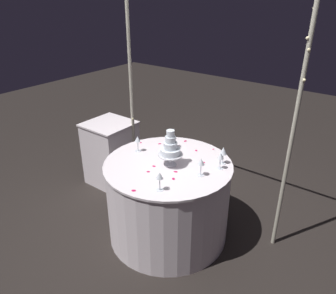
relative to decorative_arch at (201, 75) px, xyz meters
name	(u,v)px	position (x,y,z in m)	size (l,w,h in m)	color
ground_plane	(168,232)	(0.00, -0.50, -1.50)	(12.00, 12.00, 0.00)	black
decorative_arch	(201,75)	(0.00, 0.00, 0.00)	(1.85, 0.06, 2.36)	#B7B29E
main_table	(168,200)	(0.00, -0.50, -1.11)	(1.17, 1.17, 0.80)	white
side_table	(111,153)	(-1.16, -0.14, -1.11)	(0.53, 0.53, 0.79)	white
tiered_cake	(170,148)	(0.03, -0.51, -0.54)	(0.22, 0.22, 0.33)	silver
wine_glass_0	(201,163)	(0.35, -0.51, -0.59)	(0.06, 0.06, 0.16)	silver
wine_glass_1	(138,140)	(-0.38, -0.48, -0.59)	(0.06, 0.06, 0.16)	silver
wine_glass_2	(160,177)	(0.21, -0.89, -0.59)	(0.06, 0.06, 0.16)	silver
wine_glass_3	(223,151)	(0.39, -0.20, -0.59)	(0.06, 0.06, 0.16)	silver
wine_glass_4	(173,137)	(-0.16, -0.21, -0.59)	(0.07, 0.07, 0.15)	silver
wine_glass_5	(220,157)	(0.42, -0.30, -0.59)	(0.06, 0.06, 0.15)	silver
rose_petal_0	(213,149)	(0.18, 0.00, -0.71)	(0.03, 0.02, 0.00)	#C61951
rose_petal_1	(141,143)	(-0.49, -0.32, -0.71)	(0.02, 0.02, 0.00)	#C61951
rose_petal_2	(185,141)	(-0.14, -0.02, -0.71)	(0.04, 0.03, 0.00)	#C61951
rose_petal_3	(160,144)	(-0.32, -0.23, -0.71)	(0.03, 0.02, 0.00)	#C61951
rose_petal_4	(148,172)	(-0.04, -0.72, -0.71)	(0.03, 0.02, 0.00)	#C61951
rose_petal_5	(204,162)	(0.25, -0.29, -0.71)	(0.03, 0.02, 0.00)	#C61951
rose_petal_6	(134,191)	(0.05, -1.02, -0.71)	(0.04, 0.03, 0.00)	#C61951
rose_petal_7	(154,166)	(-0.07, -0.62, -0.71)	(0.03, 0.02, 0.00)	#C61951
rose_petal_8	(173,179)	(0.20, -0.69, -0.71)	(0.04, 0.02, 0.00)	#C61951
rose_petal_9	(176,172)	(0.14, -0.58, -0.71)	(0.04, 0.02, 0.00)	#C61951
rose_petal_10	(196,151)	(0.06, -0.13, -0.71)	(0.03, 0.02, 0.00)	#C61951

